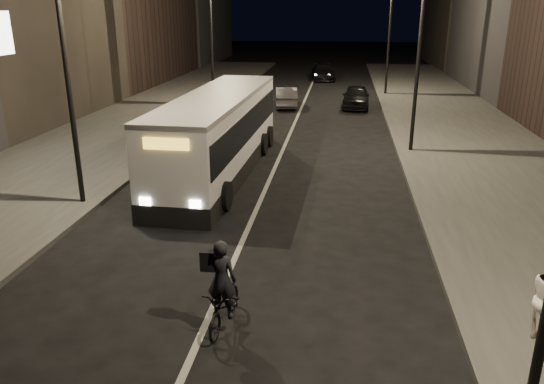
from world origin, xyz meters
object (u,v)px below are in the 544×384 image
(streetlight_right_mid, at_px, (415,25))
(city_bus, at_px, (219,131))
(streetlight_right_far, at_px, (387,17))
(streetlight_left_near, at_px, (71,33))
(streetlight_left_far, at_px, (215,19))
(car_mid, at_px, (286,97))
(car_near, at_px, (356,97))
(car_far, at_px, (323,72))
(cyclist_on_bicycle, at_px, (224,298))

(streetlight_right_mid, relative_size, city_bus, 0.72)
(streetlight_right_mid, distance_m, streetlight_right_far, 16.00)
(streetlight_left_near, distance_m, city_bus, 6.49)
(streetlight_right_mid, bearing_deg, streetlight_left_near, -143.12)
(streetlight_right_mid, bearing_deg, streetlight_left_far, 136.84)
(streetlight_right_mid, relative_size, car_mid, 2.11)
(streetlight_right_far, relative_size, car_near, 2.00)
(streetlight_left_near, height_order, city_bus, streetlight_left_near)
(car_mid, height_order, car_far, car_far)
(city_bus, height_order, car_mid, city_bus)
(streetlight_right_far, relative_size, streetlight_left_near, 1.00)
(streetlight_left_far, relative_size, car_near, 2.00)
(city_bus, xyz_separation_m, cyclist_on_bicycle, (2.43, -10.29, -0.99))
(car_mid, bearing_deg, cyclist_on_bicycle, 85.51)
(streetlight_left_near, bearing_deg, car_mid, 76.87)
(cyclist_on_bicycle, xyz_separation_m, car_far, (0.40, 38.35, 0.02))
(streetlight_left_far, height_order, car_near, streetlight_left_far)
(city_bus, distance_m, cyclist_on_bicycle, 10.62)
(car_far, bearing_deg, car_near, -85.28)
(car_near, bearing_deg, car_far, 103.43)
(car_far, bearing_deg, streetlight_left_far, -119.59)
(streetlight_right_mid, relative_size, streetlight_left_near, 1.00)
(streetlight_right_far, distance_m, car_mid, 9.59)
(car_near, distance_m, car_mid, 4.41)
(streetlight_left_far, distance_m, car_far, 16.20)
(streetlight_right_mid, height_order, car_mid, streetlight_right_mid)
(city_bus, relative_size, car_far, 2.42)
(streetlight_right_mid, xyz_separation_m, streetlight_left_near, (-10.66, -8.00, 0.00))
(car_mid, bearing_deg, car_near, 175.90)
(streetlight_right_far, relative_size, streetlight_left_far, 1.00)
(city_bus, bearing_deg, car_mid, 87.61)
(city_bus, relative_size, car_mid, 2.94)
(cyclist_on_bicycle, height_order, car_far, cyclist_on_bicycle)
(streetlight_left_far, height_order, city_bus, streetlight_left_far)
(streetlight_right_far, bearing_deg, car_mid, -139.38)
(city_bus, bearing_deg, car_near, 71.39)
(city_bus, bearing_deg, streetlight_right_mid, 29.19)
(streetlight_right_mid, height_order, streetlight_left_near, same)
(streetlight_left_far, xyz_separation_m, car_far, (6.13, 14.24, -4.69))
(streetlight_left_near, bearing_deg, streetlight_right_mid, 36.88)
(streetlight_left_near, bearing_deg, car_near, 65.14)
(car_far, bearing_deg, city_bus, -102.05)
(streetlight_left_near, relative_size, car_far, 1.74)
(streetlight_right_far, distance_m, cyclist_on_bicycle, 30.88)
(streetlight_left_far, relative_size, city_bus, 0.72)
(streetlight_right_mid, distance_m, streetlight_left_far, 14.62)
(streetlight_left_far, distance_m, car_near, 9.94)
(city_bus, height_order, car_near, city_bus)
(streetlight_right_mid, distance_m, car_mid, 13.20)
(streetlight_left_near, bearing_deg, city_bus, 51.66)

